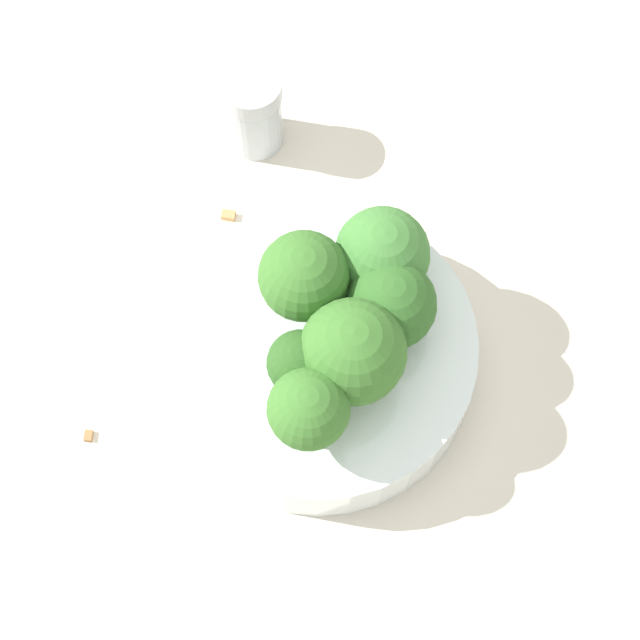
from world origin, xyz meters
name	(u,v)px	position (x,y,z in m)	size (l,w,h in m)	color
ground_plane	(320,368)	(0.00, 0.00, 0.00)	(3.00, 3.00, 0.00)	beige
bowl	(320,356)	(0.00, 0.00, 0.02)	(0.18, 0.18, 0.04)	silver
broccoli_floret_0	(353,352)	(0.02, -0.01, 0.08)	(0.06, 0.06, 0.07)	#84AD66
broccoli_floret_1	(304,277)	(-0.02, 0.02, 0.08)	(0.05, 0.05, 0.06)	#7A9E5B
broccoli_floret_2	(382,255)	(0.02, 0.05, 0.07)	(0.05, 0.05, 0.06)	#7A9E5B
broccoli_floret_3	(309,410)	(0.02, -0.05, 0.08)	(0.04, 0.04, 0.06)	#7A9E5B
broccoli_floret_4	(301,365)	(0.00, -0.03, 0.07)	(0.04, 0.04, 0.05)	#84AD66
broccoli_floret_5	(391,305)	(0.03, 0.03, 0.07)	(0.05, 0.05, 0.05)	#7A9E5B
pepper_shaker	(253,111)	(-0.10, 0.13, 0.03)	(0.04, 0.04, 0.06)	#B2B7BC
almond_crumb_0	(228,214)	(-0.09, 0.07, 0.00)	(0.01, 0.01, 0.01)	#AD7F4C
almond_crumb_1	(88,435)	(-0.11, -0.09, 0.00)	(0.01, 0.00, 0.01)	olive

